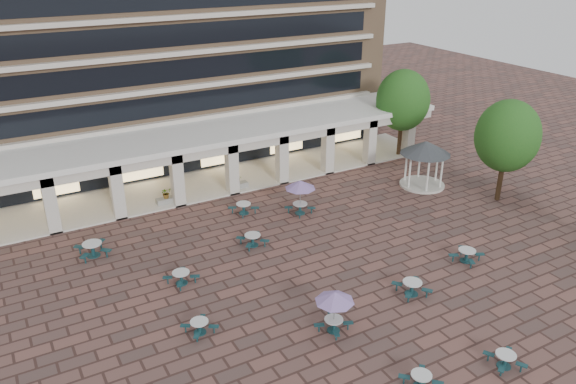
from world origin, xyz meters
name	(u,v)px	position (x,y,z in m)	size (l,w,h in m)	color
ground	(289,279)	(0.00, 0.00, 0.00)	(120.00, 120.00, 0.00)	brown
apartment_building	(139,4)	(0.00, 25.47, 12.60)	(40.00, 15.50, 25.20)	#9E7A59
retail_arcade	(193,151)	(0.00, 14.80, 3.00)	(42.00, 6.60, 4.40)	white
picnic_table_1	(421,380)	(0.78, -10.01, 0.40)	(1.52, 1.52, 0.67)	#153B40
picnic_table_2	(505,359)	(4.90, -10.86, 0.41)	(1.78, 1.78, 0.68)	#153B40
picnic_table_3	(467,254)	(10.11, -3.42, 0.46)	(2.04, 2.04, 0.76)	#153B40
picnic_table_5	(200,326)	(-6.08, -2.00, 0.40)	(1.72, 1.72, 0.67)	#153B40
picnic_table_6	(335,298)	(-0.35, -5.04, 1.89)	(1.92, 1.92, 2.22)	#153B40
picnic_table_7	(412,287)	(5.03, -4.49, 0.47)	(1.91, 1.91, 0.78)	#153B40
picnic_table_8	(181,277)	(-5.41, 2.55, 0.43)	(1.95, 1.95, 0.72)	#153B40
picnic_table_10	(253,239)	(-0.09, 4.45, 0.45)	(1.74, 1.74, 0.75)	#153B40
picnic_table_11	(300,186)	(4.77, 6.92, 2.10)	(2.14, 2.14, 2.47)	#153B40
picnic_table_12	(93,248)	(-9.04, 8.01, 0.52)	(2.01, 2.01, 0.86)	#153B40
picnic_table_13	(244,207)	(1.34, 8.83, 0.46)	(2.00, 2.00, 0.77)	#153B40
gazebo	(425,153)	(15.52, 6.53, 2.71)	(3.86, 3.86, 3.59)	beige
tree_east_a	(507,136)	(18.59, 1.84, 4.89)	(4.49, 4.49, 7.49)	#3E2D18
tree_east_c	(403,100)	(18.29, 12.74, 4.98)	(4.57, 4.57, 7.62)	#3E2D18
planter_left	(167,197)	(-2.86, 12.90, 0.53)	(1.50, 0.72, 1.29)	#9B9B95
planter_right	(238,184)	(2.77, 12.90, 0.41)	(1.50, 0.67, 1.14)	#9B9B95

